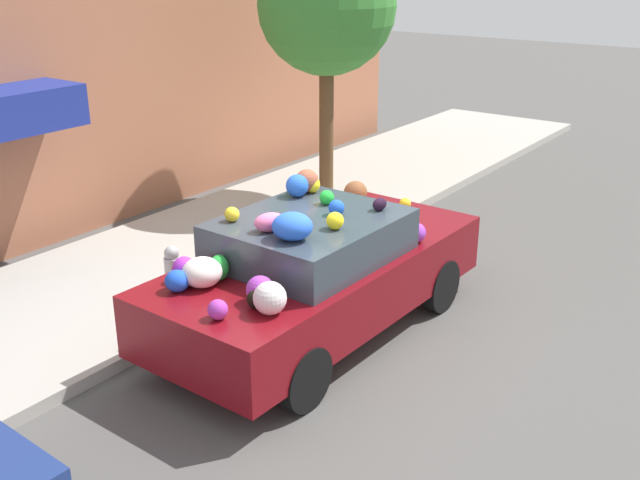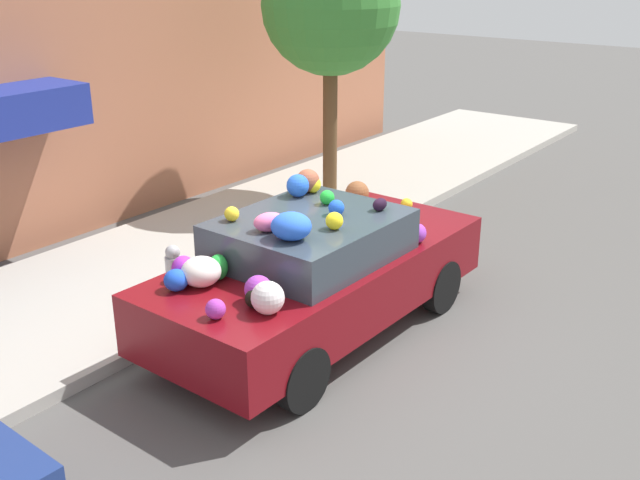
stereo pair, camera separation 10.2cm
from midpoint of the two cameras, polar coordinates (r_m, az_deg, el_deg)
The scene contains 6 objects.
ground_plane at distance 8.76m, azimuth 0.03°, elevation -6.85°, with size 60.00×60.00×0.00m, color #565451.
sidewalk_curb at distance 10.41m, azimuth -11.95°, elevation -2.15°, with size 24.00×3.20×0.14m.
building_facade at distance 11.41m, azimuth -21.01°, elevation 10.78°, with size 18.00×1.20×4.67m.
street_tree at distance 12.34m, azimuth 1.07°, elevation 17.37°, with size 2.21×2.21×4.27m.
fire_hydrant at distance 9.19m, azimuth -10.74°, elevation -2.46°, with size 0.20×0.20×0.70m.
art_car at distance 8.34m, azimuth 0.09°, elevation -2.33°, with size 4.31×1.90×1.73m.
Camera 2 is at (-6.15, -4.68, 4.13)m, focal length 42.00 mm.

